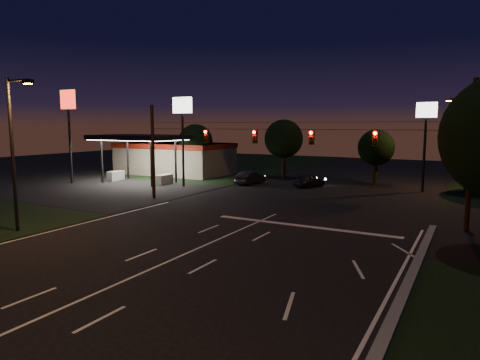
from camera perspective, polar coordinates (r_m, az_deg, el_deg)
The scene contains 19 objects.
ground at distance 19.21m, azimuth -12.96°, elevation -12.01°, with size 140.00×140.00×0.00m, color black.
cross_street_left at distance 44.08m, azimuth -18.50°, elevation -1.27°, with size 20.00×16.00×0.02m, color black.
center_line at distance 15.62m, azimuth -28.50°, elevation -17.37°, with size 0.14×40.00×0.01m, color silver.
stop_bar at distance 27.30m, azimuth 8.42°, elevation -6.08°, with size 12.00×0.50×0.01m, color silver.
utility_pole_right at distance 29.11m, azimuth 27.90°, elevation -6.04°, with size 0.30×0.30×9.00m, color black.
utility_pole_left at distance 37.87m, azimuth -11.38°, elevation -2.39°, with size 0.28×0.28×8.00m, color black.
signal_span at distance 30.91m, azimuth 5.64°, elevation 5.82°, with size 24.00×0.40×1.56m.
gas_station at distance 55.64m, azimuth -8.96°, elevation 3.20°, with size 14.20×16.10×5.25m.
pole_sign_left_near at distance 44.07m, azimuth -7.68°, elevation 8.15°, with size 2.20×0.30×9.10m.
pole_sign_left_far at distance 49.49m, azimuth -21.90°, elevation 8.33°, with size 2.00×0.30×10.00m.
pole_sign_right at distance 43.62m, azimuth 23.53°, elevation 6.65°, with size 1.80×0.30×8.40m.
street_light_left at distance 28.09m, azimuth -27.84°, elevation 4.32°, with size 2.20×0.35×9.00m.
street_light_right_far at distance 45.44m, azimuth 27.79°, elevation 5.16°, with size 2.20×0.35×9.00m.
tree_far_a at distance 53.02m, azimuth -5.86°, elevation 5.08°, with size 4.20×4.20×6.42m.
tree_far_b at distance 51.68m, azimuth 5.92°, elevation 5.42°, with size 4.60×4.60×6.98m.
tree_far_c at distance 47.48m, azimuth 17.75°, elevation 4.09°, with size 3.80×3.80×5.86m.
tree_far_d at distance 44.57m, azimuth 28.74°, elevation 4.54°, with size 4.80×4.80×7.30m.
car_oncoming_a at distance 44.42m, azimuth 9.19°, elevation -0.06°, with size 1.55×3.85×1.31m, color black.
car_oncoming_b at distance 45.95m, azimuth 1.37°, elevation 0.31°, with size 1.45×4.17×1.37m, color black.
Camera 1 is at (12.22, -13.41, 6.30)m, focal length 32.00 mm.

